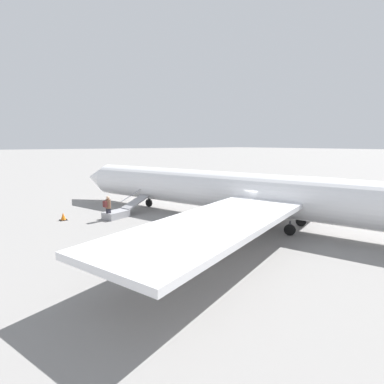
# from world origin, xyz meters

# --- Properties ---
(ground_plane) EXTENTS (600.00, 600.00, 0.00)m
(ground_plane) POSITION_xyz_m (0.00, 0.00, 0.00)
(ground_plane) COLOR gray
(airplane_main) EXTENTS (34.99, 27.46, 7.09)m
(airplane_main) POSITION_xyz_m (-0.98, -0.33, 2.11)
(airplane_main) COLOR white
(airplane_main) RESTS_ON ground
(boarding_stairs) EXTENTS (2.25, 4.13, 1.74)m
(boarding_stairs) POSITION_xyz_m (7.17, 6.49, 0.38)
(boarding_stairs) COLOR #99999E
(boarding_stairs) RESTS_ON ground
(passenger) EXTENTS (0.43, 0.57, 1.74)m
(passenger) POSITION_xyz_m (6.72, 7.60, 1.00)
(passenger) COLOR #23232D
(passenger) RESTS_ON ground
(traffic_cone_near_stairs) EXTENTS (0.49, 0.49, 0.54)m
(traffic_cone_near_stairs) POSITION_xyz_m (8.62, 10.20, 0.25)
(traffic_cone_near_stairs) COLOR black
(traffic_cone_near_stairs) RESTS_ON ground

